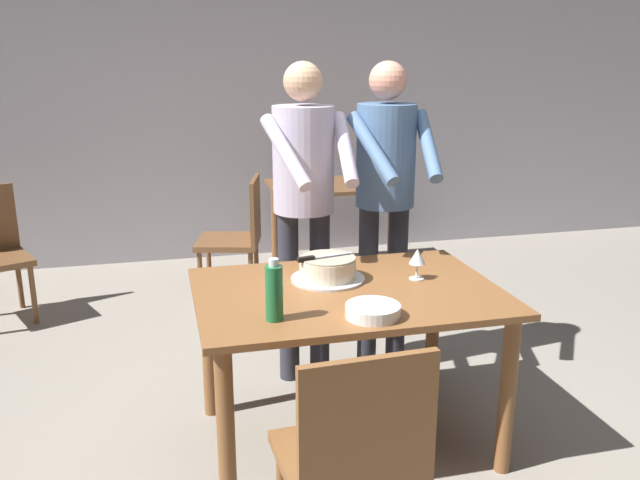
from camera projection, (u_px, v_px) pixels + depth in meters
ground_plane at (346, 439)px, 3.13m from camera, size 14.00×14.00×0.00m
back_wall at (246, 102)px, 5.72m from camera, size 10.00×0.12×2.70m
main_dining_table at (347, 314)px, 2.96m from camera, size 1.34×0.94×0.75m
cake_on_platter at (328, 269)px, 3.03m from camera, size 0.34×0.34×0.11m
cake_knife at (314, 258)px, 2.99m from camera, size 0.27×0.08×0.02m
plate_stack at (373, 311)px, 2.61m from camera, size 0.22×0.22×0.05m
wine_glass_near at (417, 258)px, 3.04m from camera, size 0.08×0.08×0.14m
water_bottle at (274, 292)px, 2.56m from camera, size 0.07×0.07×0.25m
person_cutting_cake at (304, 188)px, 3.46m from camera, size 0.46×0.57×1.72m
person_standing_beside at (386, 183)px, 3.60m from camera, size 0.47×0.56×1.72m
chair_near_side at (353, 456)px, 2.15m from camera, size 0.46×0.46×0.90m
background_table at (332, 203)px, 5.41m from camera, size 1.00×0.70×0.74m
background_chair_0 at (238, 234)px, 4.83m from camera, size 0.54×0.54×0.90m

